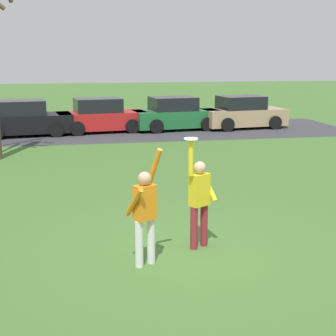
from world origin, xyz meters
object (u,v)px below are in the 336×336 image
person_catcher (199,197)px  parked_car_tan (243,113)px  frisbee_disc (191,139)px  parked_car_green (175,115)px  parked_car_black (24,119)px  person_defender (145,210)px  parked_car_red (101,117)px

person_catcher → parked_car_tan: 16.54m
frisbee_disc → parked_car_green: 15.85m
person_catcher → parked_car_black: person_catcher is taller
parked_car_black → frisbee_disc: bearing=-81.9°
person_defender → frisbee_disc: frisbee_disc is taller
frisbee_disc → parked_car_green: bearing=79.4°
parked_car_red → parked_car_tan: same height
person_defender → parked_car_tan: bearing=35.7°
person_catcher → parked_car_black: size_ratio=0.48×
person_defender → parked_car_black: size_ratio=0.48×
person_catcher → frisbee_disc: (-0.19, -0.11, 1.11)m
frisbee_disc → parked_car_green: size_ratio=0.06×
person_defender → parked_car_black: bearing=71.8°
frisbee_disc → parked_car_tan: bearing=67.8°
frisbee_disc → parked_car_black: 15.59m
frisbee_disc → person_defender: bearing=-150.0°
person_defender → parked_car_red: (0.21, 16.00, -0.25)m
parked_car_red → parked_car_green: bearing=-6.4°
person_defender → parked_car_red: person_defender is taller
parked_car_black → parked_car_tan: (10.46, 0.51, 0.00)m
frisbee_disc → parked_car_black: size_ratio=0.06×
parked_car_tan → person_catcher: bearing=-119.1°
parked_car_black → parked_car_tan: same height
frisbee_disc → parked_car_tan: (6.31, 15.48, -1.37)m
person_defender → frisbee_disc: bearing=-0.0°
person_defender → parked_car_red: 16.00m
person_defender → frisbee_disc: (0.92, 0.53, 1.11)m
person_defender → parked_car_tan: (7.22, 16.00, -0.25)m
parked_car_green → parked_car_tan: size_ratio=1.00×
parked_car_green → parked_car_red: bearing=173.6°
person_catcher → person_defender: (-1.11, -0.64, -0.00)m
person_defender → parked_car_black: 15.83m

